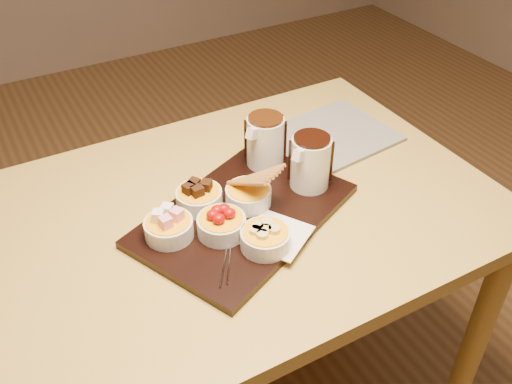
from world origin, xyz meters
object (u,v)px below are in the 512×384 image
bowl_strawberries (222,226)px  newspaper (330,137)px  pitcher_milk_chocolate (265,142)px  serving_board (244,215)px  dining_table (227,243)px  pitcher_dark_chocolate (310,163)px

bowl_strawberries → newspaper: bowl_strawberries is taller
pitcher_milk_chocolate → newspaper: (0.22, 0.04, -0.07)m
bowl_strawberries → pitcher_milk_chocolate: 0.27m
serving_board → pitcher_milk_chocolate: pitcher_milk_chocolate is taller
serving_board → bowl_strawberries: bearing=-176.4°
serving_board → pitcher_milk_chocolate: size_ratio=3.82×
dining_table → pitcher_milk_chocolate: pitcher_milk_chocolate is taller
pitcher_dark_chocolate → newspaper: (0.17, 0.16, -0.07)m
dining_table → serving_board: 0.12m
pitcher_dark_chocolate → pitcher_milk_chocolate: size_ratio=1.00×
dining_table → newspaper: (0.37, 0.13, 0.10)m
pitcher_milk_chocolate → newspaper: bearing=-14.3°
pitcher_dark_chocolate → newspaper: bearing=18.9°
dining_table → pitcher_dark_chocolate: (0.20, -0.03, 0.18)m
dining_table → bowl_strawberries: size_ratio=12.00×
pitcher_dark_chocolate → pitcher_milk_chocolate: same height
bowl_strawberries → newspaper: 0.47m
dining_table → newspaper: 0.40m
serving_board → bowl_strawberries: bowl_strawberries is taller
bowl_strawberries → pitcher_dark_chocolate: bearing=11.6°
pitcher_milk_chocolate → pitcher_dark_chocolate: bearing=-94.4°
bowl_strawberries → pitcher_milk_chocolate: bearing=40.7°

